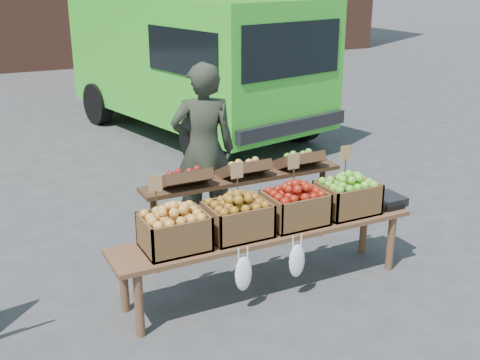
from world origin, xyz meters
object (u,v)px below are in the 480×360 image
display_bench (266,259)px  crate_golden_apples (174,232)px  delivery_van (193,66)px  crate_red_apples (295,208)px  crate_green_apples (347,198)px  weighing_scale (384,200)px  crate_russet_pears (237,219)px  back_table (244,203)px  vendor (204,150)px

display_bench → crate_golden_apples: 0.93m
delivery_van → crate_golden_apples: bearing=-126.5°
crate_red_apples → crate_green_apples: same height
crate_green_apples → weighing_scale: crate_green_apples is taller
display_bench → crate_golden_apples: (-0.82, 0.00, 0.42)m
delivery_van → crate_green_apples: 5.29m
delivery_van → crate_russet_pears: size_ratio=10.04×
crate_red_apples → weighing_scale: bearing=-0.0°
crate_golden_apples → crate_green_apples: (1.65, 0.00, 0.00)m
display_bench → weighing_scale: size_ratio=7.94×
crate_golden_apples → delivery_van: bearing=66.0°
back_table → crate_golden_apples: size_ratio=4.20×
crate_red_apples → crate_green_apples: 0.55m
delivery_van → weighing_scale: size_ratio=14.76×
vendor → crate_russet_pears: 1.40m
vendor → back_table: vendor is taller
back_table → crate_red_apples: back_table is taller
crate_red_apples → delivery_van: bearing=76.7°
crate_golden_apples → crate_russet_pears: bearing=0.0°
delivery_van → back_table: size_ratio=2.39×
vendor → crate_green_apples: size_ratio=3.60×
back_table → weighing_scale: 1.32m
back_table → display_bench: size_ratio=0.78×
back_table → crate_russet_pears: bearing=-120.5°
delivery_van → crate_green_apples: size_ratio=10.04×
crate_russet_pears → crate_green_apples: same height
delivery_van → weighing_scale: 5.26m
crate_red_apples → weighing_scale: crate_red_apples is taller
display_bench → weighing_scale: 1.29m
crate_green_apples → crate_red_apples: bearing=180.0°
vendor → crate_golden_apples: size_ratio=3.60×
vendor → delivery_van: bearing=-93.3°
crate_golden_apples → crate_green_apples: size_ratio=1.00×
back_table → crate_green_apples: 1.01m
back_table → crate_russet_pears: 0.86m
crate_golden_apples → weighing_scale: crate_golden_apples is taller
display_bench → weighing_scale: bearing=-0.0°
back_table → crate_russet_pears: back_table is taller
display_bench → crate_russet_pears: size_ratio=5.40×
crate_russet_pears → display_bench: bearing=0.0°
delivery_van → crate_red_apples: (-1.23, -5.23, -0.41)m
delivery_van → back_table: (-1.36, -4.51, -0.60)m
vendor → crate_red_apples: bearing=118.5°
display_bench → back_table: bearing=78.3°
crate_russet_pears → crate_green_apples: (1.10, 0.00, 0.00)m
weighing_scale → crate_green_apples: bearing=180.0°
crate_russet_pears → crate_red_apples: size_ratio=1.00×
delivery_van → display_bench: (-1.51, -5.23, -0.84)m
crate_russet_pears → weighing_scale: size_ratio=1.47×
crate_russet_pears → weighing_scale: bearing=-0.0°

